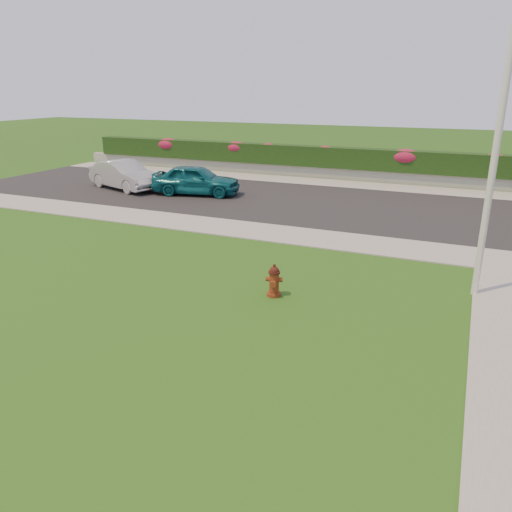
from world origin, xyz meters
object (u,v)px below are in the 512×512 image
at_px(fire_hydrant, 274,281).
at_px(sedan_silver, 124,175).
at_px(sedan_teal, 196,180).
at_px(utility_pole, 493,169).

xyz_separation_m(fire_hydrant, sedan_silver, (-11.61, 9.33, 0.34)).
relative_size(sedan_teal, utility_pole, 0.66).
distance_m(fire_hydrant, sedan_silver, 14.89).
bearing_deg(sedan_teal, utility_pole, -133.77).
bearing_deg(sedan_teal, sedan_silver, 81.63).
bearing_deg(sedan_silver, fire_hydrant, -110.21).
relative_size(fire_hydrant, sedan_teal, 0.20).
bearing_deg(fire_hydrant, sedan_silver, 127.33).
relative_size(fire_hydrant, sedan_silver, 0.19).
bearing_deg(fire_hydrant, sedan_teal, 114.91).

